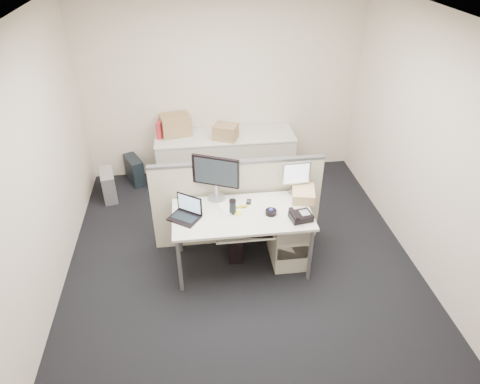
{
  "coord_description": "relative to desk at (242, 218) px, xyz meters",
  "views": [
    {
      "loc": [
        -0.49,
        -3.69,
        3.44
      ],
      "look_at": [
        -0.0,
        0.15,
        0.91
      ],
      "focal_mm": 32.0,
      "sensor_mm": 36.0,
      "label": 1
    }
  ],
  "objects": [
    {
      "name": "drawer_pedestal",
      "position": [
        0.55,
        0.05,
        -0.34
      ],
      "size": [
        0.4,
        0.55,
        0.65
      ],
      "primitive_type": "cube",
      "color": "beige",
      "rests_on": "floor"
    },
    {
      "name": "manila_folders",
      "position": [
        0.72,
        0.2,
        0.12
      ],
      "size": [
        0.31,
        0.36,
        0.12
      ],
      "primitive_type": "cube",
      "rotation": [
        0.0,
        0.0,
        -0.21
      ],
      "color": "tan",
      "rests_on": "desk"
    },
    {
      "name": "desk",
      "position": [
        0.0,
        0.0,
        0.0
      ],
      "size": [
        1.5,
        0.75,
        0.73
      ],
      "color": "silver",
      "rests_on": "floor"
    },
    {
      "name": "monitor_small",
      "position": [
        0.65,
        0.32,
        0.26
      ],
      "size": [
        0.33,
        0.18,
        0.4
      ],
      "primitive_type": "cube",
      "rotation": [
        0.0,
        0.0,
        0.05
      ],
      "color": "#B7B7BC",
      "rests_on": "desk"
    },
    {
      "name": "sticky_pad",
      "position": [
        -0.05,
        0.0,
        0.07
      ],
      "size": [
        0.1,
        0.1,
        0.01
      ],
      "primitive_type": "cube",
      "rotation": [
        0.0,
        0.0,
        0.43
      ],
      "color": "#FBFF2F",
      "rests_on": "desk"
    },
    {
      "name": "cubicle_partition",
      "position": [
        0.0,
        0.45,
        -0.11
      ],
      "size": [
        2.0,
        0.06,
        1.1
      ],
      "primitive_type": "cube",
      "color": "beige",
      "rests_on": "floor"
    },
    {
      "name": "wall_front",
      "position": [
        0.0,
        -2.25,
        0.69
      ],
      "size": [
        4.0,
        0.02,
        2.7
      ],
      "primitive_type": "cube",
      "color": "beige",
      "rests_on": "ground"
    },
    {
      "name": "wall_right",
      "position": [
        2.0,
        0.0,
        0.69
      ],
      "size": [
        0.02,
        4.5,
        2.7
      ],
      "primitive_type": "cube",
      "color": "beige",
      "rests_on": "ground"
    },
    {
      "name": "pc_tower_spare_silver",
      "position": [
        -1.7,
        1.63,
        -0.46
      ],
      "size": [
        0.27,
        0.47,
        0.41
      ],
      "primitive_type": "cube",
      "rotation": [
        0.0,
        0.0,
        0.21
      ],
      "color": "#B7B7BC",
      "rests_on": "floor"
    },
    {
      "name": "travel_mug",
      "position": [
        -0.1,
        0.02,
        0.14
      ],
      "size": [
        0.08,
        0.08,
        0.15
      ],
      "primitive_type": "cylinder",
      "rotation": [
        0.0,
        0.0,
        0.05
      ],
      "color": "black",
      "rests_on": "desk"
    },
    {
      "name": "ceiling",
      "position": [
        0.0,
        0.0,
        2.04
      ],
      "size": [
        4.0,
        4.5,
        0.01
      ],
      "primitive_type": "cube",
      "color": "white",
      "rests_on": "ground"
    },
    {
      "name": "back_counter",
      "position": [
        0.0,
        1.93,
        -0.3
      ],
      "size": [
        2.0,
        0.6,
        0.72
      ],
      "primitive_type": "cube",
      "color": "beige",
      "rests_on": "floor"
    },
    {
      "name": "desk_phone",
      "position": [
        0.6,
        -0.18,
        0.1
      ],
      "size": [
        0.25,
        0.22,
        0.07
      ],
      "primitive_type": "cube",
      "rotation": [
        0.0,
        0.0,
        0.16
      ],
      "color": "black",
      "rests_on": "desk"
    },
    {
      "name": "keyboard",
      "position": [
        0.05,
        -0.22,
        -0.02
      ],
      "size": [
        0.5,
        0.23,
        0.03
      ],
      "primitive_type": "cube",
      "rotation": [
        0.0,
        0.0,
        -0.13
      ],
      "color": "black",
      "rests_on": "keyboard_tray"
    },
    {
      "name": "trackball",
      "position": [
        0.31,
        -0.05,
        0.09
      ],
      "size": [
        0.16,
        0.16,
        0.05
      ],
      "primitive_type": "cylinder",
      "rotation": [
        0.0,
        0.0,
        0.32
      ],
      "color": "black",
      "rests_on": "desk"
    },
    {
      "name": "floor",
      "position": [
        0.0,
        0.0,
        -0.67
      ],
      "size": [
        4.0,
        4.5,
        0.01
      ],
      "primitive_type": "cube",
      "color": "black",
      "rests_on": "ground"
    },
    {
      "name": "red_binder",
      "position": [
        -0.9,
        2.03,
        0.19
      ],
      "size": [
        0.15,
        0.29,
        0.27
      ],
      "primitive_type": "cube",
      "rotation": [
        0.0,
        0.0,
        -0.31
      ],
      "color": "#AE252F",
      "rests_on": "back_counter"
    },
    {
      "name": "keyboard_tray",
      "position": [
        0.0,
        -0.18,
        -0.04
      ],
      "size": [
        0.62,
        0.32,
        0.02
      ],
      "primitive_type": "cube",
      "color": "silver",
      "rests_on": "desk"
    },
    {
      "name": "monitor_main",
      "position": [
        -0.25,
        0.32,
        0.33
      ],
      "size": [
        0.57,
        0.4,
        0.53
      ],
      "primitive_type": "cube",
      "rotation": [
        0.0,
        0.0,
        -0.41
      ],
      "color": "black",
      "rests_on": "desk"
    },
    {
      "name": "cardboard_box_right",
      "position": [
        0.0,
        1.81,
        0.17
      ],
      "size": [
        0.4,
        0.36,
        0.23
      ],
      "primitive_type": "cube",
      "rotation": [
        0.0,
        0.0,
        -0.41
      ],
      "color": "#8A704E",
      "rests_on": "back_counter"
    },
    {
      "name": "wall_left",
      "position": [
        -2.0,
        0.0,
        0.69
      ],
      "size": [
        0.02,
        4.5,
        2.7
      ],
      "primitive_type": "cube",
      "color": "beige",
      "rests_on": "ground"
    },
    {
      "name": "pc_tower_spare_dark",
      "position": [
        -1.37,
        2.03,
        -0.47
      ],
      "size": [
        0.33,
        0.46,
        0.4
      ],
      "primitive_type": "cube",
      "rotation": [
        0.0,
        0.0,
        0.43
      ],
      "color": "black",
      "rests_on": "floor"
    },
    {
      "name": "laptop",
      "position": [
        -0.62,
        -0.02,
        0.18
      ],
      "size": [
        0.38,
        0.37,
        0.23
      ],
      "primitive_type": "cube",
      "rotation": [
        0.0,
        0.0,
        -0.61
      ],
      "color": "black",
      "rests_on": "desk"
    },
    {
      "name": "cellphone",
      "position": [
        0.1,
        0.2,
        0.07
      ],
      "size": [
        0.07,
        0.11,
        0.01
      ],
      "primitive_type": "cube",
      "rotation": [
        0.0,
        0.0,
        -0.24
      ],
      "color": "black",
      "rests_on": "desk"
    },
    {
      "name": "cardboard_box_left",
      "position": [
        -0.7,
        2.05,
        0.21
      ],
      "size": [
        0.47,
        0.39,
        0.31
      ],
      "primitive_type": "cube",
      "rotation": [
        0.0,
        0.0,
        0.22
      ],
      "color": "#8A704E",
      "rests_on": "back_counter"
    },
    {
      "name": "wall_back",
      "position": [
        0.0,
        2.25,
        0.69
      ],
      "size": [
        4.0,
        0.02,
        2.7
      ],
      "primitive_type": "cube",
      "color": "beige",
      "rests_on": "ground"
    },
    {
      "name": "pc_tower_desk",
      "position": [
        -0.05,
        0.2,
        -0.48
      ],
      "size": [
        0.21,
        0.42,
        0.38
      ],
      "primitive_type": "cube",
      "rotation": [
        0.0,
        0.0,
        -0.12
      ],
      "color": "black",
      "rests_on": "floor"
    },
    {
      "name": "paper_stack",
      "position": [
        -0.12,
        0.12,
        0.07
      ],
      "size": [
        0.28,
        0.31,
        0.01
      ],
      "primitive_type": "cube",
      "rotation": [
        0.0,
        0.0,
        0.35
      ],
      "color": "white",
      "rests_on": "desk"
    },
    {
      "name": "banana",
      "position": [
        0.0,
        0.1,
        0.08
      ],
      "size": [
        0.17,
        0.07,
        0.04
      ],
      "primitive_type": "ellipsoid",
      "rotation": [
        0.0,
        0.0,
        0.22
      ],
      "color": "gold",
      "rests_on": "desk"
    }
  ]
}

